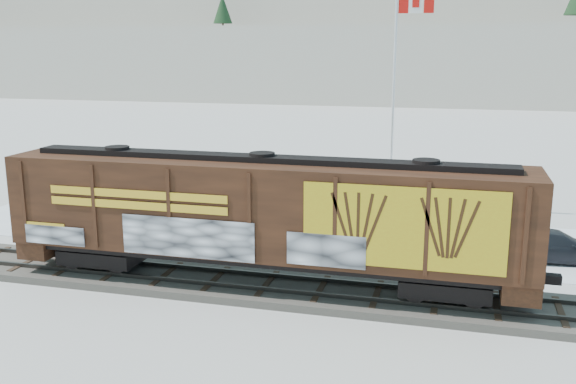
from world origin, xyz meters
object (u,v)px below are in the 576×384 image
(hopper_railcar, at_px, (263,212))
(car_silver, at_px, (330,219))
(car_dark, at_px, (555,246))
(car_white, at_px, (298,218))
(flagpole, at_px, (394,134))

(hopper_railcar, relative_size, car_silver, 4.24)
(hopper_railcar, height_order, car_dark, hopper_railcar)
(hopper_railcar, bearing_deg, car_white, 93.53)
(flagpole, distance_m, car_white, 7.61)
(flagpole, bearing_deg, car_silver, -115.63)
(car_silver, distance_m, car_white, 1.57)
(hopper_railcar, relative_size, flagpole, 1.62)
(car_white, bearing_deg, flagpole, -31.97)
(flagpole, distance_m, car_silver, 6.53)
(flagpole, xyz_separation_m, car_dark, (7.39, -6.45, -3.61))
(car_dark, bearing_deg, hopper_railcar, 113.85)
(car_white, relative_size, car_dark, 1.18)
(car_white, bearing_deg, car_dark, -92.16)
(flagpole, xyz_separation_m, car_silver, (-2.39, -4.97, -3.50))
(flagpole, height_order, car_dark, flagpole)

